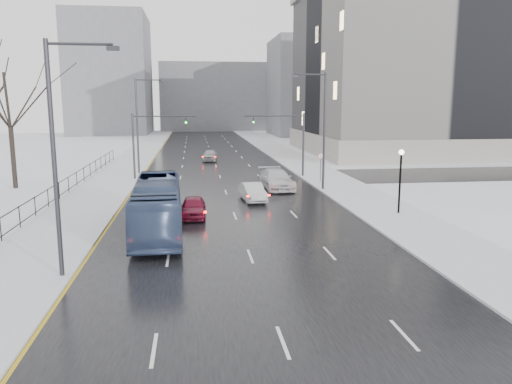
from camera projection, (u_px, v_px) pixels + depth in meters
name	position (u px, v px, depth m)	size (l,w,h in m)	color
road	(215.00, 164.00, 61.62)	(16.00, 150.00, 0.04)	black
cross_road	(221.00, 178.00, 49.90)	(130.00, 10.00, 0.04)	black
sidewalk_left	(128.00, 165.00, 60.31)	(5.00, 150.00, 0.16)	silver
sidewalk_right	(298.00, 162.00, 62.91)	(5.00, 150.00, 0.16)	silver
park_strip	(46.00, 166.00, 59.14)	(14.00, 150.00, 0.12)	white
tree_park_e	(16.00, 189.00, 43.75)	(9.45, 9.45, 13.50)	black
iron_fence	(25.00, 212.00, 30.56)	(0.06, 70.00, 1.30)	black
streetlight_r_mid	(322.00, 125.00, 42.11)	(2.95, 0.25, 10.00)	#2D2D33
streetlight_l_near	(59.00, 149.00, 20.56)	(2.95, 0.25, 10.00)	#2D2D33
streetlight_l_far	(139.00, 121.00, 51.81)	(2.95, 0.25, 10.00)	#2D2D33
lamppost_r_mid	(400.00, 172.00, 33.17)	(0.36, 0.36, 4.28)	black
mast_signal_right	(293.00, 137.00, 50.08)	(6.10, 0.33, 6.50)	#2D2D33
mast_signal_left	(144.00, 138.00, 48.27)	(6.10, 0.33, 6.50)	#2D2D33
no_uturn_sign	(321.00, 159.00, 46.73)	(0.60, 0.06, 2.70)	#2D2D33
civic_building	(441.00, 78.00, 75.69)	(41.00, 31.00, 24.80)	gray
bldg_far_right	(323.00, 88.00, 116.85)	(24.00, 20.00, 22.00)	slate
bldg_far_left	(111.00, 75.00, 119.91)	(18.00, 22.00, 28.00)	slate
bldg_far_center	(216.00, 97.00, 138.66)	(30.00, 18.00, 18.00)	slate
bus	(157.00, 206.00, 28.73)	(2.60, 11.13, 3.10)	#3A4B71
sedan_center_near	(193.00, 207.00, 32.79)	(1.63, 4.05, 1.38)	maroon
sedan_right_near	(253.00, 192.00, 38.29)	(1.47, 4.20, 1.38)	#B2B3B6
sedan_right_far	(276.00, 179.00, 43.61)	(2.39, 5.89, 1.71)	silver
sedan_center_far	(210.00, 155.00, 64.68)	(1.77, 4.41, 1.50)	#999B9E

